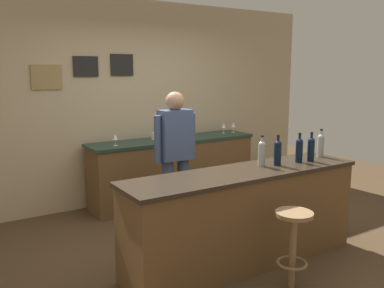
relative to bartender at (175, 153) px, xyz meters
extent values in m
plane|color=#4C3823|center=(0.17, -0.62, -0.94)|extent=(10.00, 10.00, 0.00)
cube|color=tan|center=(0.17, 1.41, 0.46)|extent=(6.00, 0.06, 2.80)
cube|color=#997F4C|center=(-1.03, 1.37, 0.83)|extent=(0.37, 0.02, 0.30)
cube|color=black|center=(-0.53, 1.37, 0.96)|extent=(0.33, 0.02, 0.26)
cube|color=black|center=(-0.03, 1.37, 0.98)|extent=(0.32, 0.02, 0.29)
cube|color=brown|center=(0.17, -1.02, -0.50)|extent=(2.40, 0.57, 0.88)
cube|color=#2D2319|center=(0.17, -1.02, -0.04)|extent=(2.45, 0.60, 0.04)
cube|color=brown|center=(0.57, 1.03, -0.51)|extent=(2.39, 0.53, 0.86)
cube|color=#1E382D|center=(0.57, 1.03, -0.06)|extent=(2.44, 0.56, 0.04)
cylinder|color=#384766|center=(0.10, 0.00, -0.51)|extent=(0.13, 0.13, 0.86)
cylinder|color=#384766|center=(-0.10, 0.00, -0.51)|extent=(0.13, 0.13, 0.86)
cube|color=#3F517A|center=(0.00, 0.00, 0.20)|extent=(0.36, 0.20, 0.56)
sphere|color=#A87A5B|center=(0.00, 0.00, 0.58)|extent=(0.21, 0.21, 0.21)
cylinder|color=#3F517A|center=(0.22, 0.00, 0.17)|extent=(0.08, 0.08, 0.52)
cylinder|color=#3F517A|center=(-0.22, 0.00, 0.17)|extent=(0.08, 0.08, 0.52)
cylinder|color=olive|center=(0.22, -1.61, -0.61)|extent=(0.06, 0.06, 0.65)
torus|color=olive|center=(0.22, -1.61, -0.72)|extent=(0.26, 0.26, 0.02)
cylinder|color=olive|center=(0.22, -1.61, -0.27)|extent=(0.32, 0.32, 0.03)
cylinder|color=#999E99|center=(0.43, -0.96, 0.08)|extent=(0.07, 0.07, 0.20)
sphere|color=#999E99|center=(0.43, -0.96, 0.20)|extent=(0.07, 0.07, 0.07)
cylinder|color=#999E99|center=(0.43, -0.96, 0.23)|extent=(0.03, 0.03, 0.09)
cylinder|color=black|center=(0.43, -0.96, 0.28)|extent=(0.03, 0.03, 0.02)
cylinder|color=black|center=(0.58, -1.02, 0.08)|extent=(0.07, 0.07, 0.20)
sphere|color=black|center=(0.58, -1.02, 0.20)|extent=(0.07, 0.07, 0.07)
cylinder|color=black|center=(0.58, -1.02, 0.23)|extent=(0.03, 0.03, 0.09)
cylinder|color=black|center=(0.58, -1.02, 0.28)|extent=(0.03, 0.03, 0.02)
cylinder|color=black|center=(0.86, -1.04, 0.08)|extent=(0.07, 0.07, 0.20)
sphere|color=black|center=(0.86, -1.04, 0.20)|extent=(0.07, 0.07, 0.07)
cylinder|color=black|center=(0.86, -1.04, 0.23)|extent=(0.03, 0.03, 0.09)
cylinder|color=black|center=(0.86, -1.04, 0.28)|extent=(0.03, 0.03, 0.02)
cylinder|color=black|center=(1.00, -1.07, 0.08)|extent=(0.07, 0.07, 0.20)
sphere|color=black|center=(1.00, -1.07, 0.20)|extent=(0.07, 0.07, 0.07)
cylinder|color=black|center=(1.00, -1.07, 0.23)|extent=(0.03, 0.03, 0.09)
cylinder|color=black|center=(1.00, -1.07, 0.28)|extent=(0.03, 0.03, 0.02)
cylinder|color=#999E99|center=(1.27, -0.97, 0.08)|extent=(0.07, 0.07, 0.20)
sphere|color=#999E99|center=(1.27, -0.97, 0.20)|extent=(0.07, 0.07, 0.07)
cylinder|color=#999E99|center=(1.27, -0.97, 0.23)|extent=(0.03, 0.03, 0.09)
cylinder|color=black|center=(1.27, -0.97, 0.28)|extent=(0.03, 0.03, 0.02)
cylinder|color=silver|center=(-0.33, 0.95, -0.03)|extent=(0.06, 0.06, 0.00)
cylinder|color=silver|center=(-0.33, 0.95, 0.01)|extent=(0.01, 0.01, 0.07)
cone|color=silver|center=(-0.33, 0.95, 0.08)|extent=(0.07, 0.07, 0.08)
cylinder|color=silver|center=(0.66, 1.04, -0.03)|extent=(0.06, 0.06, 0.00)
cylinder|color=silver|center=(0.66, 1.04, 0.01)|extent=(0.01, 0.01, 0.07)
cone|color=silver|center=(0.66, 1.04, 0.08)|extent=(0.07, 0.07, 0.08)
cylinder|color=silver|center=(1.48, 1.07, -0.03)|extent=(0.06, 0.06, 0.00)
cylinder|color=silver|center=(1.48, 1.07, 0.01)|extent=(0.01, 0.01, 0.07)
cone|color=silver|center=(1.48, 1.07, 0.08)|extent=(0.07, 0.07, 0.08)
cylinder|color=silver|center=(1.65, 1.07, -0.03)|extent=(0.06, 0.06, 0.00)
cylinder|color=silver|center=(1.65, 1.07, 0.01)|extent=(0.01, 0.01, 0.07)
cone|color=silver|center=(1.65, 1.07, 0.08)|extent=(0.07, 0.07, 0.08)
cylinder|color=silver|center=(0.30, 1.10, 0.01)|extent=(0.08, 0.08, 0.09)
torus|color=silver|center=(0.36, 1.10, 0.02)|extent=(0.06, 0.01, 0.06)
camera|label=1|loc=(-2.28, -3.95, 0.92)|focal=38.69mm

